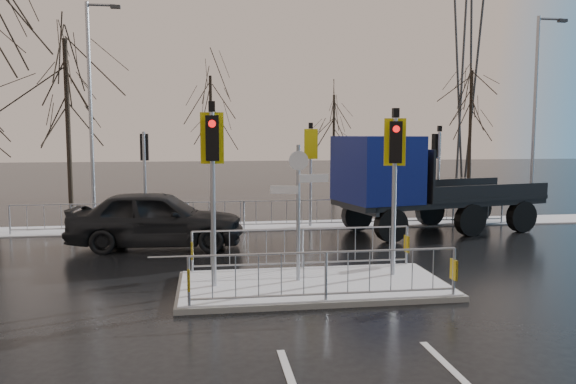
{
  "coord_description": "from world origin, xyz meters",
  "views": [
    {
      "loc": [
        -2.34,
        -12.11,
        3.46
      ],
      "look_at": [
        -0.02,
        3.72,
        1.8
      ],
      "focal_mm": 35.0,
      "sensor_mm": 36.0,
      "label": 1
    }
  ],
  "objects": [
    {
      "name": "car_far_lane",
      "position": [
        -3.84,
        5.18,
        0.89
      ],
      "size": [
        5.37,
        2.49,
        1.78
      ],
      "primitive_type": "imported",
      "rotation": [
        0.0,
        0.0,
        1.49
      ],
      "color": "black",
      "rests_on": "ground"
    },
    {
      "name": "tree_far_a",
      "position": [
        -2.0,
        22.0,
        4.82
      ],
      "size": [
        3.75,
        3.75,
        7.08
      ],
      "color": "black",
      "rests_on": "ground"
    },
    {
      "name": "traffic_island",
      "position": [
        -0.01,
        0.01,
        0.39
      ],
      "size": [
        6.0,
        3.04,
        4.15
      ],
      "color": "slate",
      "rests_on": "ground"
    },
    {
      "name": "street_lamp_right",
      "position": [
        10.57,
        8.5,
        4.39
      ],
      "size": [
        1.25,
        0.18,
        8.0
      ],
      "color": "#91979F",
      "rests_on": "ground"
    },
    {
      "name": "snow_verge",
      "position": [
        0.0,
        8.6,
        0.02
      ],
      "size": [
        30.0,
        2.0,
        0.04
      ],
      "primitive_type": "cube",
      "color": "white",
      "rests_on": "ground"
    },
    {
      "name": "flatbed_truck",
      "position": [
        4.38,
        6.34,
        1.8
      ],
      "size": [
        7.7,
        4.16,
        3.38
      ],
      "color": "black",
      "rests_on": "ground"
    },
    {
      "name": "ground",
      "position": [
        0.0,
        0.0,
        0.0
      ],
      "size": [
        120.0,
        120.0,
        0.0
      ],
      "primitive_type": "plane",
      "color": "black",
      "rests_on": "ground"
    },
    {
      "name": "street_lamp_left",
      "position": [
        -6.43,
        9.5,
        4.49
      ],
      "size": [
        1.25,
        0.18,
        8.2
      ],
      "color": "#91979F",
      "rests_on": "ground"
    },
    {
      "name": "lane_markings",
      "position": [
        0.0,
        -0.33,
        0.0
      ],
      "size": [
        8.0,
        11.38,
        0.01
      ],
      "color": "silver",
      "rests_on": "ground"
    },
    {
      "name": "tree_far_c",
      "position": [
        14.0,
        21.0,
        5.15
      ],
      "size": [
        4.0,
        4.0,
        7.55
      ],
      "color": "black",
      "rests_on": "ground"
    },
    {
      "name": "pylon_wires",
      "position": [
        16.88,
        30.0,
        11.03
      ],
      "size": [
        70.0,
        2.38,
        19.97
      ],
      "color": "#2D3033",
      "rests_on": "ground"
    },
    {
      "name": "tree_near_b",
      "position": [
        -8.0,
        12.5,
        5.15
      ],
      "size": [
        4.0,
        4.0,
        7.55
      ],
      "color": "black",
      "rests_on": "ground"
    },
    {
      "name": "tree_far_b",
      "position": [
        6.0,
        24.0,
        4.18
      ],
      "size": [
        3.25,
        3.25,
        6.14
      ],
      "color": "black",
      "rests_on": "ground"
    },
    {
      "name": "far_kerb_fixtures",
      "position": [
        0.29,
        8.09,
        1.02
      ],
      "size": [
        18.0,
        0.65,
        3.83
      ],
      "color": "#91979F",
      "rests_on": "ground"
    }
  ]
}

